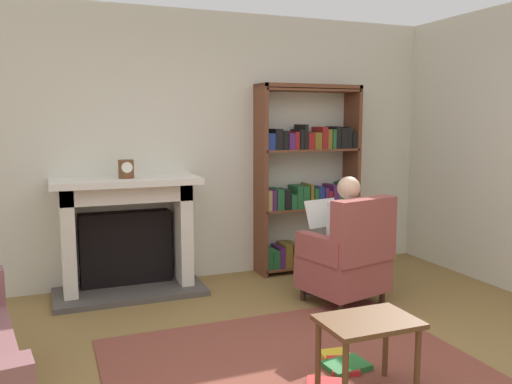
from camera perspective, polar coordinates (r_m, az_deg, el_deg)
back_wall at (r=5.45m, az=-6.26°, el=4.85°), size 5.60×0.10×2.70m
side_wall_right at (r=5.70m, az=24.42°, el=4.33°), size 0.10×5.20×2.70m
area_rug at (r=3.70m, az=3.92°, el=-18.13°), size 2.40×1.80×0.01m
fireplace at (r=5.15m, az=-13.77°, el=-4.14°), size 1.37×0.64×1.10m
mantel_clock at (r=4.96m, az=-13.82°, el=2.42°), size 0.14×0.14×0.17m
bookshelf at (r=5.71m, az=5.63°, el=0.88°), size 1.13×0.32×1.99m
armchair_reading at (r=4.75m, az=9.94°, el=-6.97°), size 0.77×0.75×0.97m
seated_reader at (r=4.78m, az=8.99°, el=-4.42°), size 0.44×0.58×1.14m
side_table at (r=3.25m, az=11.99°, el=-14.52°), size 0.56×0.39×0.47m
scattered_books at (r=3.65m, az=9.01°, el=-18.20°), size 0.54×0.57×0.04m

